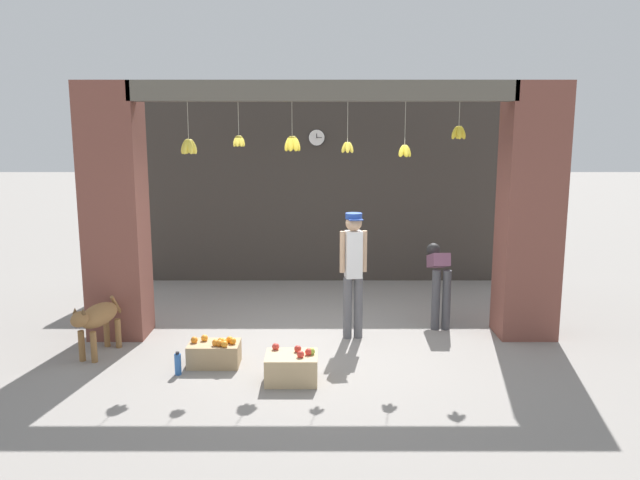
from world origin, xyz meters
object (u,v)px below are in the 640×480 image
shopkeeper (351,266)px  fruit_crate_apples (289,367)px  worker_stooping (436,274)px  wall_clock (314,138)px  fruit_crate_oranges (212,353)px  dog (94,319)px  water_bottle (175,364)px

shopkeeper → fruit_crate_apples: (-0.71, -1.37, -0.78)m
worker_stooping → wall_clock: (-1.64, 2.42, 1.77)m
fruit_crate_oranges → dog: bearing=167.8°
fruit_crate_oranges → water_bottle: 0.45m
shopkeeper → fruit_crate_apples: bearing=53.7°
dog → fruit_crate_oranges: dog is taller
shopkeeper → water_bottle: 2.42m
fruit_crate_oranges → wall_clock: 4.67m
water_bottle → wall_clock: 5.01m
dog → fruit_crate_oranges: size_ratio=1.65×
fruit_crate_oranges → water_bottle: (-0.35, -0.28, -0.02)m
dog → fruit_crate_apples: bearing=86.1°
fruit_crate_apples → shopkeeper: bearing=62.7°
shopkeeper → worker_stooping: shopkeeper is taller
wall_clock → fruit_crate_apples: bearing=-93.2°
worker_stooping → water_bottle: 3.62m
wall_clock → shopkeeper: bearing=-81.1°
worker_stooping → shopkeeper: bearing=-155.0°
dog → shopkeeper: (2.99, 0.62, 0.48)m
shopkeeper → dog: bearing=2.7°
dog → water_bottle: bearing=75.5°
worker_stooping → water_bottle: (-3.11, -1.75, -0.57)m
fruit_crate_apples → water_bottle: fruit_crate_apples is taller
water_bottle → wall_clock: bearing=70.6°
worker_stooping → fruit_crate_oranges: size_ratio=1.83×
water_bottle → shopkeeper: bearing=31.7°
shopkeeper → fruit_crate_oranges: (-1.59, -0.92, -0.79)m
fruit_crate_oranges → wall_clock: bearing=73.9°
water_bottle → fruit_crate_oranges: bearing=38.2°
shopkeeper → worker_stooping: bearing=-163.7°
fruit_crate_apples → water_bottle: 1.24m
fruit_crate_oranges → fruit_crate_apples: bearing=-27.0°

